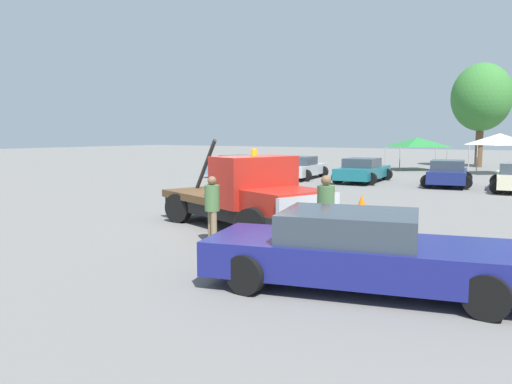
{
  "coord_description": "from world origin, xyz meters",
  "views": [
    {
      "loc": [
        8.0,
        -11.64,
        2.66
      ],
      "look_at": [
        0.5,
        0.0,
        1.05
      ],
      "focal_mm": 35.0,
      "sensor_mm": 36.0,
      "label": 1
    }
  ],
  "objects_px": {
    "parked_car_teal": "(363,170)",
    "canopy_tent_green": "(417,142)",
    "person_at_hood": "(212,205)",
    "foreground_car": "(361,251)",
    "canopy_tent_white": "(500,139)",
    "parked_car_navy": "(447,174)",
    "parked_car_skyblue": "(241,166)",
    "parked_car_silver": "(300,168)",
    "tow_truck": "(248,197)",
    "person_near_truck": "(326,208)",
    "tree_left": "(481,98)",
    "traffic_cone": "(362,202)"
  },
  "relations": [
    {
      "from": "person_near_truck",
      "to": "foreground_car",
      "type": "bearing_deg",
      "value": 100.83
    },
    {
      "from": "tow_truck",
      "to": "parked_car_navy",
      "type": "height_order",
      "value": "tow_truck"
    },
    {
      "from": "tree_left",
      "to": "parked_car_skyblue",
      "type": "bearing_deg",
      "value": -122.08
    },
    {
      "from": "person_at_hood",
      "to": "parked_car_teal",
      "type": "bearing_deg",
      "value": 40.17
    },
    {
      "from": "parked_car_skyblue",
      "to": "tree_left",
      "type": "xyz_separation_m",
      "value": [
        11.15,
        17.78,
        4.92
      ]
    },
    {
      "from": "foreground_car",
      "to": "person_at_hood",
      "type": "distance_m",
      "value": 4.63
    },
    {
      "from": "parked_car_teal",
      "to": "foreground_car",
      "type": "bearing_deg",
      "value": -163.54
    },
    {
      "from": "foreground_car",
      "to": "parked_car_navy",
      "type": "relative_size",
      "value": 1.25
    },
    {
      "from": "parked_car_navy",
      "to": "canopy_tent_green",
      "type": "height_order",
      "value": "canopy_tent_green"
    },
    {
      "from": "parked_car_skyblue",
      "to": "canopy_tent_green",
      "type": "relative_size",
      "value": 1.38
    },
    {
      "from": "person_near_truck",
      "to": "canopy_tent_white",
      "type": "xyz_separation_m",
      "value": [
        0.29,
        26.44,
        1.31
      ]
    },
    {
      "from": "parked_car_silver",
      "to": "canopy_tent_white",
      "type": "height_order",
      "value": "canopy_tent_white"
    },
    {
      "from": "parked_car_teal",
      "to": "parked_car_silver",
      "type": "bearing_deg",
      "value": 85.54
    },
    {
      "from": "tree_left",
      "to": "canopy_tent_green",
      "type": "bearing_deg",
      "value": -116.77
    },
    {
      "from": "canopy_tent_white",
      "to": "tow_truck",
      "type": "bearing_deg",
      "value": -97.49
    },
    {
      "from": "parked_car_teal",
      "to": "canopy_tent_white",
      "type": "xyz_separation_m",
      "value": [
        5.61,
        10.07,
        1.67
      ]
    },
    {
      "from": "parked_car_teal",
      "to": "person_at_hood",
      "type": "bearing_deg",
      "value": -175.53
    },
    {
      "from": "person_near_truck",
      "to": "canopy_tent_green",
      "type": "xyz_separation_m",
      "value": [
        -5.29,
        27.22,
        1.06
      ]
    },
    {
      "from": "tow_truck",
      "to": "traffic_cone",
      "type": "bearing_deg",
      "value": 95.63
    },
    {
      "from": "parked_car_navy",
      "to": "traffic_cone",
      "type": "xyz_separation_m",
      "value": [
        -0.79,
        -9.99,
        -0.39
      ]
    },
    {
      "from": "canopy_tent_green",
      "to": "person_at_hood",
      "type": "bearing_deg",
      "value": -84.76
    },
    {
      "from": "parked_car_silver",
      "to": "person_near_truck",
      "type": "bearing_deg",
      "value": -158.78
    },
    {
      "from": "tow_truck",
      "to": "parked_car_skyblue",
      "type": "xyz_separation_m",
      "value": [
        -10.2,
        14.45,
        -0.25
      ]
    },
    {
      "from": "person_at_hood",
      "to": "canopy_tent_white",
      "type": "height_order",
      "value": "canopy_tent_white"
    },
    {
      "from": "parked_car_skyblue",
      "to": "foreground_car",
      "type": "bearing_deg",
      "value": -133.79
    },
    {
      "from": "person_at_hood",
      "to": "parked_car_navy",
      "type": "distance_m",
      "value": 17.38
    },
    {
      "from": "parked_car_navy",
      "to": "traffic_cone",
      "type": "height_order",
      "value": "parked_car_navy"
    },
    {
      "from": "foreground_car",
      "to": "canopy_tent_white",
      "type": "xyz_separation_m",
      "value": [
        -1.35,
        28.54,
        1.67
      ]
    },
    {
      "from": "parked_car_silver",
      "to": "canopy_tent_white",
      "type": "bearing_deg",
      "value": -51.77
    },
    {
      "from": "tow_truck",
      "to": "person_near_truck",
      "type": "relative_size",
      "value": 3.42
    },
    {
      "from": "person_near_truck",
      "to": "parked_car_skyblue",
      "type": "height_order",
      "value": "person_near_truck"
    },
    {
      "from": "person_at_hood",
      "to": "tree_left",
      "type": "bearing_deg",
      "value": 30.36
    },
    {
      "from": "foreground_car",
      "to": "parked_car_navy",
      "type": "bearing_deg",
      "value": 83.16
    },
    {
      "from": "person_at_hood",
      "to": "tree_left",
      "type": "xyz_separation_m",
      "value": [
        0.68,
        34.23,
        4.61
      ]
    },
    {
      "from": "foreground_car",
      "to": "parked_car_silver",
      "type": "distance_m",
      "value": 21.46
    },
    {
      "from": "parked_car_skyblue",
      "to": "parked_car_silver",
      "type": "xyz_separation_m",
      "value": [
        3.95,
        0.55,
        0.0
      ]
    },
    {
      "from": "parked_car_teal",
      "to": "canopy_tent_green",
      "type": "height_order",
      "value": "canopy_tent_green"
    },
    {
      "from": "person_at_hood",
      "to": "parked_car_teal",
      "type": "xyz_separation_m",
      "value": [
        -2.59,
        16.98,
        -0.3
      ]
    },
    {
      "from": "foreground_car",
      "to": "parked_car_skyblue",
      "type": "bearing_deg",
      "value": 115.13
    },
    {
      "from": "tree_left",
      "to": "parked_car_teal",
      "type": "bearing_deg",
      "value": -100.73
    },
    {
      "from": "tow_truck",
      "to": "parked_car_skyblue",
      "type": "distance_m",
      "value": 17.69
    },
    {
      "from": "parked_car_skyblue",
      "to": "parked_car_teal",
      "type": "distance_m",
      "value": 7.9
    },
    {
      "from": "parked_car_skyblue",
      "to": "parked_car_teal",
      "type": "xyz_separation_m",
      "value": [
        7.88,
        0.54,
        0.0
      ]
    },
    {
      "from": "tree_left",
      "to": "parked_car_navy",
      "type": "bearing_deg",
      "value": -86.03
    },
    {
      "from": "person_near_truck",
      "to": "canopy_tent_green",
      "type": "bearing_deg",
      "value": -106.25
    },
    {
      "from": "canopy_tent_green",
      "to": "canopy_tent_white",
      "type": "xyz_separation_m",
      "value": [
        5.58,
        -0.77,
        0.25
      ]
    },
    {
      "from": "foreground_car",
      "to": "traffic_cone",
      "type": "xyz_separation_m",
      "value": [
        -3.32,
        8.77,
        -0.4
      ]
    },
    {
      "from": "person_near_truck",
      "to": "canopy_tent_white",
      "type": "distance_m",
      "value": 26.48
    },
    {
      "from": "parked_car_teal",
      "to": "canopy_tent_white",
      "type": "distance_m",
      "value": 11.65
    },
    {
      "from": "canopy_tent_white",
      "to": "parked_car_teal",
      "type": "bearing_deg",
      "value": -119.14
    }
  ]
}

